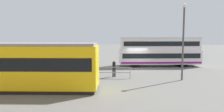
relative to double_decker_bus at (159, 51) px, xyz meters
The scene contains 7 objects.
ground_plane 4.10m from the double_decker_bus, 38.03° to the left, with size 160.00×160.00×0.00m, color #63635F.
double_decker_bus is the anchor object (origin of this frame).
tram_yellow 17.92m from the double_decker_bus, 49.85° to the left, with size 12.52×4.16×3.43m.
pedestrian_near_railing 9.42m from the double_decker_bus, 58.05° to the left, with size 0.45×0.45×1.66m.
pedestrian_railing 11.72m from the double_decker_bus, 49.58° to the left, with size 8.48×0.87×1.08m.
info_sign 13.41m from the double_decker_bus, 36.41° to the left, with size 1.22×0.16×2.46m.
street_lamp 8.79m from the double_decker_bus, 98.77° to the left, with size 0.36×0.36×6.79m.
Camera 1 is at (-0.47, 24.16, 3.85)m, focal length 31.04 mm.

